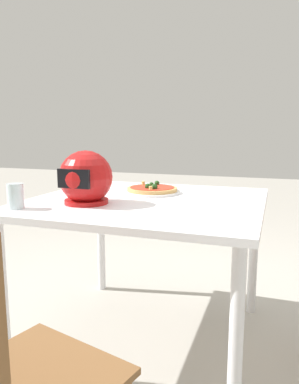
{
  "coord_description": "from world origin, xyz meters",
  "views": [
    {
      "loc": [
        -0.59,
        1.65,
        1.06
      ],
      "look_at": [
        0.02,
        -0.09,
        0.75
      ],
      "focal_mm": 34.29,
      "sensor_mm": 36.0,
      "label": 1
    }
  ],
  "objects_px": {
    "pizza": "(152,189)",
    "drinking_glass": "(16,196)",
    "dining_table": "(147,214)",
    "motorcycle_helmet": "(86,178)"
  },
  "relations": [
    {
      "from": "motorcycle_helmet",
      "to": "drinking_glass",
      "type": "relative_size",
      "value": 2.22
    },
    {
      "from": "pizza",
      "to": "motorcycle_helmet",
      "type": "height_order",
      "value": "motorcycle_helmet"
    },
    {
      "from": "motorcycle_helmet",
      "to": "drinking_glass",
      "type": "height_order",
      "value": "motorcycle_helmet"
    },
    {
      "from": "drinking_glass",
      "to": "pizza",
      "type": "bearing_deg",
      "value": -126.37
    },
    {
      "from": "pizza",
      "to": "motorcycle_helmet",
      "type": "distance_m",
      "value": 0.42
    },
    {
      "from": "pizza",
      "to": "drinking_glass",
      "type": "xyz_separation_m",
      "value": [
        0.42,
        0.57,
        0.03
      ]
    },
    {
      "from": "dining_table",
      "to": "drinking_glass",
      "type": "distance_m",
      "value": 0.61
    },
    {
      "from": "pizza",
      "to": "dining_table",
      "type": "bearing_deg",
      "value": 99.92
    },
    {
      "from": "dining_table",
      "to": "pizza",
      "type": "distance_m",
      "value": 0.2
    },
    {
      "from": "pizza",
      "to": "drinking_glass",
      "type": "relative_size",
      "value": 2.45
    }
  ]
}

